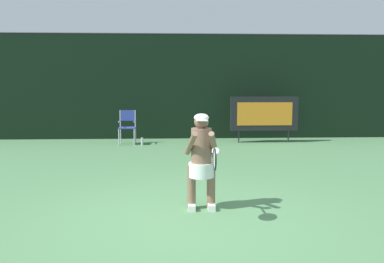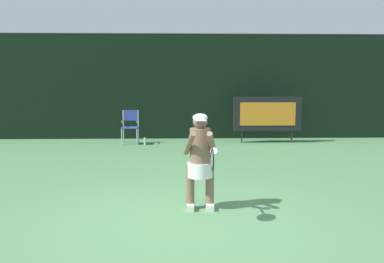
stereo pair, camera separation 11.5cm
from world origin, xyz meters
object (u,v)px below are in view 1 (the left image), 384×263
umpire_chair (127,125)px  tennis_racket (214,159)px  water_bottle (142,141)px  tennis_player (201,158)px  scoreboard (264,114)px

umpire_chair → tennis_racket: bearing=-74.6°
water_bottle → tennis_player: (1.42, -6.45, 0.67)m
water_bottle → umpire_chair: bearing=154.0°
umpire_chair → tennis_player: 6.95m
umpire_chair → tennis_player: size_ratio=0.74×
scoreboard → tennis_racket: scoreboard is taller
umpire_chair → water_bottle: umpire_chair is taller
umpire_chair → tennis_racket: umpire_chair is taller
water_bottle → tennis_player: size_ratio=0.18×
scoreboard → umpire_chair: size_ratio=2.04×
tennis_player → tennis_racket: (0.13, -0.65, 0.10)m
scoreboard → tennis_player: size_ratio=1.50×
tennis_player → tennis_racket: tennis_player is taller
scoreboard → tennis_player: scoreboard is taller
scoreboard → tennis_player: (-2.54, -6.85, -0.15)m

